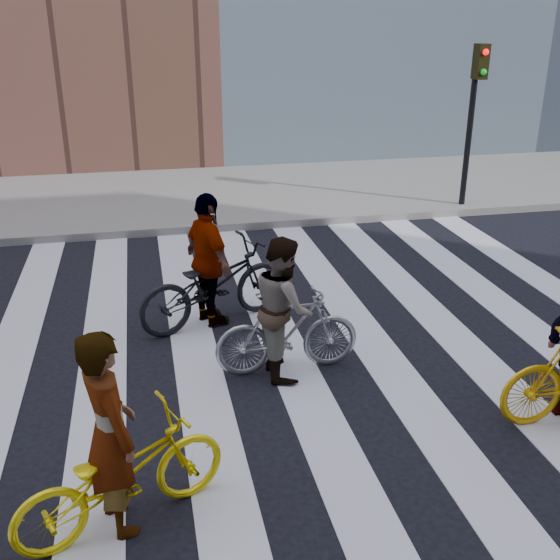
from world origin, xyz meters
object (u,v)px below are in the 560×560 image
object	(u,v)px
bike_silver_mid	(287,332)
rider_left	(110,433)
rider_mid	(283,307)
rider_rear	(209,261)
bike_dark_rear	(213,284)
traffic_signal	(475,100)
bike_yellow_left	(121,475)

from	to	relation	value
bike_silver_mid	rider_left	bearing A→B (deg)	137.28
rider_mid	rider_rear	xyz separation A→B (m)	(-0.67, 1.44, 0.08)
rider_mid	bike_silver_mid	bearing A→B (deg)	-91.09
bike_dark_rear	rider_left	xyz separation A→B (m)	(-1.21, -3.55, 0.32)
bike_silver_mid	bike_dark_rear	size ratio (longest dim) A/B	0.79
bike_silver_mid	rider_rear	size ratio (longest dim) A/B	0.93
rider_rear	bike_silver_mid	bearing A→B (deg)	-174.30
traffic_signal	rider_rear	bearing A→B (deg)	-143.98
bike_yellow_left	bike_silver_mid	bearing A→B (deg)	-63.33
traffic_signal	rider_rear	size ratio (longest dim) A/B	1.86
bike_silver_mid	rider_mid	bearing A→B (deg)	88.91
bike_dark_rear	rider_rear	size ratio (longest dim) A/B	1.19
bike_yellow_left	bike_dark_rear	distance (m)	3.74
rider_left	traffic_signal	bearing A→B (deg)	-64.25
bike_yellow_left	rider_mid	distance (m)	2.79
traffic_signal	bike_yellow_left	xyz separation A→B (m)	(-6.87, -7.74, -1.81)
bike_silver_mid	traffic_signal	bearing A→B (deg)	-42.93
rider_mid	rider_rear	size ratio (longest dim) A/B	0.91
rider_left	bike_silver_mid	bearing A→B (deg)	-64.09
rider_left	bike_dark_rear	bearing A→B (deg)	-41.24
bike_silver_mid	rider_rear	bearing A→B (deg)	25.62
rider_mid	bike_dark_rear	bearing A→B (deg)	22.35
rider_rear	traffic_signal	bearing A→B (deg)	-74.99
bike_dark_rear	rider_mid	bearing A→B (deg)	-177.57
traffic_signal	bike_silver_mid	xyz separation A→B (m)	(-5.04, -5.63, -1.78)
bike_dark_rear	rider_rear	bearing A→B (deg)	68.99
rider_left	bike_yellow_left	bearing A→B (deg)	-112.47
bike_yellow_left	rider_left	size ratio (longest dim) A/B	1.02
bike_silver_mid	rider_rear	world-z (taller)	rider_rear
bike_yellow_left	rider_rear	distance (m)	3.75
bike_silver_mid	rider_rear	distance (m)	1.66
rider_mid	bike_yellow_left	bearing A→B (deg)	138.83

